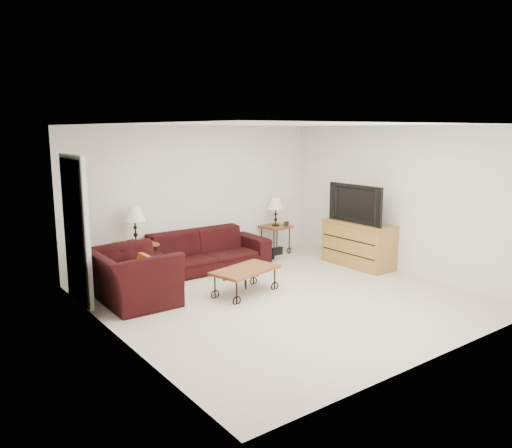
# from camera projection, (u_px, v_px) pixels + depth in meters

# --- Properties ---
(ground) EXTENTS (5.00, 5.00, 0.00)m
(ground) POSITION_uv_depth(u_px,v_px,m) (284.00, 298.00, 7.42)
(ground) COLOR silver
(ground) RESTS_ON ground
(wall_back) EXTENTS (5.00, 0.02, 2.50)m
(wall_back) POSITION_uv_depth(u_px,v_px,m) (197.00, 196.00, 9.16)
(wall_back) COLOR silver
(wall_back) RESTS_ON ground
(wall_front) EXTENTS (5.00, 0.02, 2.50)m
(wall_front) POSITION_uv_depth(u_px,v_px,m) (440.00, 246.00, 5.21)
(wall_front) COLOR silver
(wall_front) RESTS_ON ground
(wall_left) EXTENTS (0.02, 5.00, 2.50)m
(wall_left) POSITION_uv_depth(u_px,v_px,m) (116.00, 236.00, 5.73)
(wall_left) COLOR silver
(wall_left) RESTS_ON ground
(wall_right) EXTENTS (0.02, 5.00, 2.50)m
(wall_right) POSITION_uv_depth(u_px,v_px,m) (397.00, 200.00, 8.65)
(wall_right) COLOR silver
(wall_right) RESTS_ON ground
(ceiling) EXTENTS (5.00, 5.00, 0.00)m
(ceiling) POSITION_uv_depth(u_px,v_px,m) (286.00, 125.00, 6.96)
(ceiling) COLOR white
(ceiling) RESTS_ON wall_back
(doorway) EXTENTS (0.08, 0.94, 2.04)m
(doorway) POSITION_uv_depth(u_px,v_px,m) (75.00, 232.00, 7.09)
(doorway) COLOR black
(doorway) RESTS_ON ground
(sofa) EXTENTS (2.35, 0.92, 0.69)m
(sofa) POSITION_uv_depth(u_px,v_px,m) (204.00, 251.00, 8.85)
(sofa) COLOR black
(sofa) RESTS_ON ground
(side_table_left) EXTENTS (0.58, 0.58, 0.61)m
(side_table_left) POSITION_uv_depth(u_px,v_px,m) (137.00, 261.00, 8.32)
(side_table_left) COLOR brown
(side_table_left) RESTS_ON ground
(side_table_right) EXTENTS (0.56, 0.56, 0.56)m
(side_table_right) POSITION_uv_depth(u_px,v_px,m) (275.00, 240.00, 10.04)
(side_table_right) COLOR brown
(side_table_right) RESTS_ON ground
(lamp_left) EXTENTS (0.36, 0.36, 0.61)m
(lamp_left) POSITION_uv_depth(u_px,v_px,m) (135.00, 224.00, 8.21)
(lamp_left) COLOR black
(lamp_left) RESTS_ON side_table_left
(lamp_right) EXTENTS (0.35, 0.35, 0.56)m
(lamp_right) POSITION_uv_depth(u_px,v_px,m) (276.00, 212.00, 9.93)
(lamp_right) COLOR black
(lamp_right) RESTS_ON side_table_right
(photo_frame_left) EXTENTS (0.12, 0.04, 0.10)m
(photo_frame_left) POSITION_uv_depth(u_px,v_px,m) (131.00, 242.00, 8.05)
(photo_frame_left) COLOR black
(photo_frame_left) RESTS_ON side_table_left
(photo_frame_right) EXTENTS (0.11, 0.03, 0.09)m
(photo_frame_right) POSITION_uv_depth(u_px,v_px,m) (286.00, 224.00, 9.94)
(photo_frame_right) COLOR black
(photo_frame_right) RESTS_ON side_table_right
(coffee_table) EXTENTS (1.15, 0.80, 0.39)m
(coffee_table) POSITION_uv_depth(u_px,v_px,m) (246.00, 281.00, 7.57)
(coffee_table) COLOR brown
(coffee_table) RESTS_ON ground
(armchair) EXTENTS (1.06, 1.21, 0.78)m
(armchair) POSITION_uv_depth(u_px,v_px,m) (133.00, 277.00, 7.11)
(armchair) COLOR black
(armchair) RESTS_ON ground
(throw_pillow) EXTENTS (0.10, 0.35, 0.35)m
(throw_pillow) POSITION_uv_depth(u_px,v_px,m) (144.00, 267.00, 7.14)
(throw_pillow) COLOR #D1511A
(throw_pillow) RESTS_ON armchair
(tv_stand) EXTENTS (0.56, 1.33, 0.80)m
(tv_stand) POSITION_uv_depth(u_px,v_px,m) (359.00, 244.00, 9.11)
(tv_stand) COLOR #A0683B
(tv_stand) RESTS_ON ground
(television) EXTENTS (0.16, 1.19, 0.69)m
(television) POSITION_uv_depth(u_px,v_px,m) (359.00, 203.00, 8.97)
(television) COLOR black
(television) RESTS_ON tv_stand
(backpack) EXTENTS (0.36, 0.29, 0.45)m
(backpack) POSITION_uv_depth(u_px,v_px,m) (273.00, 248.00, 9.57)
(backpack) COLOR black
(backpack) RESTS_ON ground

